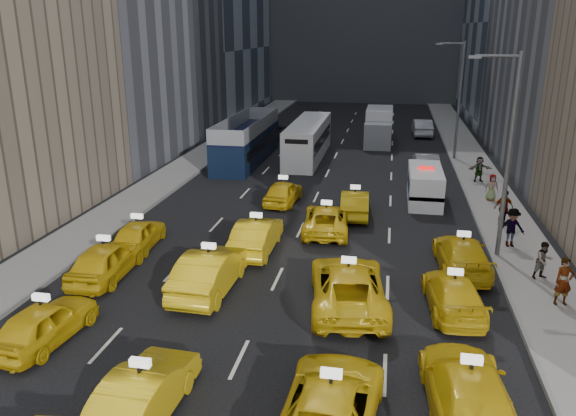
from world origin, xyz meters
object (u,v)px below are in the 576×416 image
double_decker (247,140)px  box_truck (379,127)px  nypd_van (425,186)px  pedestrian_0 (564,281)px  city_bus (308,140)px

double_decker → box_truck: size_ratio=1.74×
nypd_van → double_decker: 15.58m
box_truck → pedestrian_0: size_ratio=3.66×
nypd_van → double_decker: double_decker is taller
nypd_van → city_bus: city_bus is taller
city_bus → pedestrian_0: (12.90, -23.28, -0.36)m
city_bus → box_truck: box_truck is taller
city_bus → pedestrian_0: city_bus is taller
box_truck → city_bus: bearing=-128.2°
box_truck → double_decker: bearing=-138.5°
nypd_van → box_truck: bearing=98.6°
double_decker → nypd_van: bearing=-29.7°
nypd_van → box_truck: size_ratio=0.75×
nypd_van → city_bus: bearing=127.4°
box_truck → pedestrian_0: bearing=-76.7°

